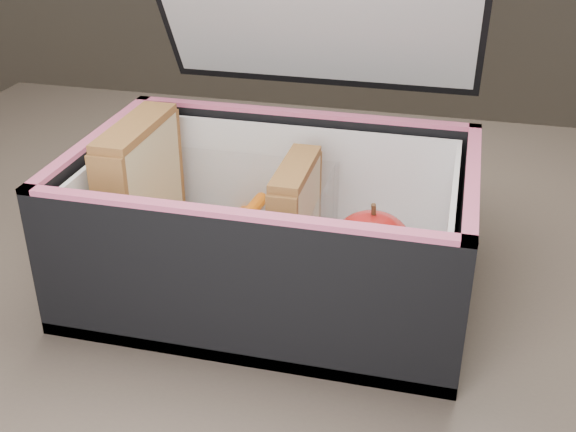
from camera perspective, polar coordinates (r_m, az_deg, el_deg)
name	(u,v)px	position (r m, az deg, el deg)	size (l,w,h in m)	color
kitchen_table	(362,344)	(0.70, 5.84, -10.02)	(1.20, 0.80, 0.75)	brown
lunch_bag	(275,214)	(0.58, -1.07, 0.15)	(0.31, 0.31, 0.29)	black
plastic_tub	(218,223)	(0.61, -5.57, -0.54)	(0.18, 0.13, 0.07)	white
sandwich_left	(141,189)	(0.62, -11.51, 2.12)	(0.03, 0.11, 0.12)	#C9B980
sandwich_right	(295,218)	(0.58, 0.58, -0.17)	(0.02, 0.08, 0.09)	#C9B980
carrot_sticks	(223,244)	(0.61, -5.13, -2.19)	(0.05, 0.15, 0.03)	orange
paper_napkin	(372,282)	(0.59, 6.68, -5.23)	(0.08, 0.08, 0.01)	white
red_apple	(371,249)	(0.57, 6.59, -2.63)	(0.08, 0.08, 0.07)	maroon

